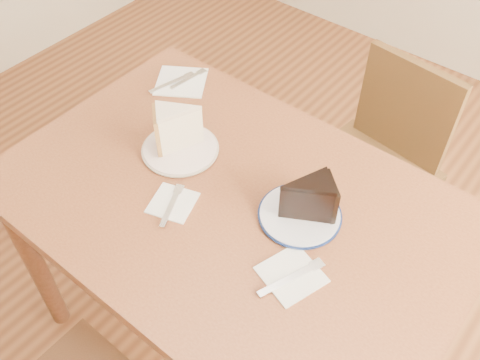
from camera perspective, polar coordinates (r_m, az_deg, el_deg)
name	(u,v)px	position (r m, az deg, el deg)	size (l,w,h in m)	color
ground	(234,335)	(1.99, -0.65, -16.21)	(4.00, 4.00, 0.00)	#482513
table	(232,223)	(1.44, -0.86, -4.64)	(1.20, 0.80, 0.75)	#4A2414
chair_far	(373,166)	(1.91, 14.05, 1.46)	(0.45, 0.45, 0.82)	#362210
plate_cream	(180,149)	(1.49, -6.39, 3.28)	(0.20, 0.20, 0.01)	silver
plate_navy	(300,215)	(1.33, 6.40, -3.72)	(0.20, 0.20, 0.01)	silver
carrot_cake	(181,128)	(1.46, -6.31, 5.52)	(0.08, 0.12, 0.11)	#F7EACC
chocolate_cake	(304,200)	(1.29, 6.82, -2.18)	(0.09, 0.12, 0.10)	black
napkin_cream	(173,203)	(1.36, -7.19, -2.42)	(0.11, 0.11, 0.00)	white
napkin_navy	(291,274)	(1.23, 5.50, -10.00)	(0.13, 0.13, 0.00)	white
napkin_spare	(181,82)	(1.73, -6.30, 10.39)	(0.15, 0.15, 0.00)	white
fork_cream	(171,206)	(1.35, -7.34, -2.75)	(0.01, 0.14, 0.00)	silver
knife_navy	(291,278)	(1.22, 5.42, -10.38)	(0.02, 0.17, 0.00)	silver
fork_spare	(188,79)	(1.73, -5.59, 10.66)	(0.01, 0.14, 0.00)	silver
knife_spare	(171,83)	(1.72, -7.34, 10.25)	(0.01, 0.16, 0.00)	silver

